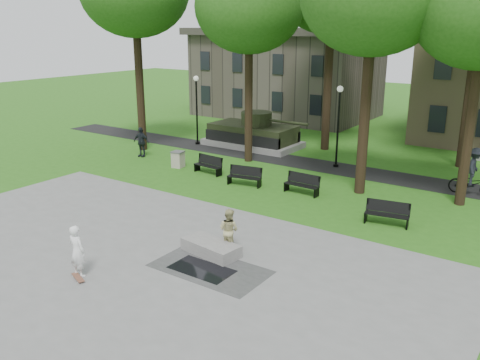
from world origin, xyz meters
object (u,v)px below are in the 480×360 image
(concrete_block, at_px, (211,248))
(friend_watching, at_px, (229,230))
(park_bench_0, at_px, (209,164))
(trash_bin, at_px, (178,159))
(cyclist, at_px, (473,176))
(skateboarder, at_px, (77,251))

(concrete_block, distance_m, friend_watching, 0.91)
(concrete_block, xyz_separation_m, park_bench_0, (-6.60, 8.29, 0.28))
(concrete_block, relative_size, trash_bin, 2.29)
(concrete_block, xyz_separation_m, friend_watching, (0.39, 0.57, 0.59))
(concrete_block, relative_size, park_bench_0, 1.20)
(friend_watching, distance_m, cyclist, 13.43)
(friend_watching, distance_m, trash_bin, 12.04)
(friend_watching, relative_size, cyclist, 0.69)
(skateboarder, distance_m, park_bench_0, 12.80)
(friend_watching, bearing_deg, park_bench_0, -48.19)
(concrete_block, height_order, friend_watching, friend_watching)
(skateboarder, bearing_deg, park_bench_0, -71.64)
(concrete_block, relative_size, friend_watching, 1.35)
(skateboarder, bearing_deg, concrete_block, -123.58)
(cyclist, bearing_deg, park_bench_0, 105.31)
(friend_watching, bearing_deg, skateboarder, 56.08)
(cyclist, xyz_separation_m, trash_bin, (-15.21, -4.34, -0.48))
(concrete_block, distance_m, park_bench_0, 10.60)
(friend_watching, height_order, cyclist, cyclist)
(concrete_block, xyz_separation_m, skateboarder, (-2.53, -3.84, 0.66))
(trash_bin, bearing_deg, concrete_block, -43.00)
(concrete_block, relative_size, skateboarder, 1.24)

